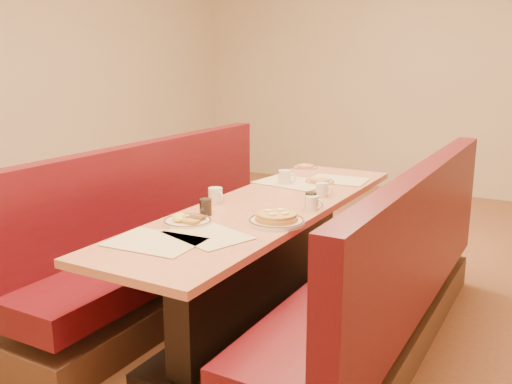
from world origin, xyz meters
The scene contains 18 objects.
ground centered at (0.00, 0.00, 0.00)m, with size 8.00×8.00×0.00m, color #9E6647.
diner_table centered at (0.00, 0.00, 0.37)m, with size 0.70×2.50×0.75m.
booth_left centered at (-0.73, 0.00, 0.36)m, with size 0.55×2.50×1.05m.
booth_right centered at (0.73, 0.00, 0.36)m, with size 0.55×2.50×1.05m.
placemat_near_left centered at (-0.12, -0.86, 0.75)m, with size 0.42×0.31×0.00m, color beige.
placemat_near_right centered at (0.04, -0.66, 0.75)m, with size 0.39×0.29×0.00m, color beige.
placemat_far_left centered at (-0.12, 0.60, 0.75)m, with size 0.46×0.34×0.00m, color beige.
placemat_far_right centered at (0.12, 0.83, 0.75)m, with size 0.39×0.29×0.00m, color beige.
pancake_plate centered at (0.23, -0.31, 0.77)m, with size 0.30×0.30×0.07m.
eggs_plate centered at (-0.17, -0.54, 0.77)m, with size 0.25×0.25×0.05m.
extra_plate_mid centered at (0.05, 0.68, 0.76)m, with size 0.20×0.20×0.04m.
extra_plate_far centered at (-0.25, 1.10, 0.76)m, with size 0.19×0.19×0.04m.
coffee_mug_a centered at (0.28, 0.03, 0.79)m, with size 0.10×0.07×0.08m.
coffee_mug_b centered at (-0.28, -0.11, 0.80)m, with size 0.12×0.08×0.09m.
coffee_mug_c centered at (0.21, 0.35, 0.79)m, with size 0.11×0.08×0.08m.
coffee_mug_d centered at (-0.15, 0.55, 0.80)m, with size 0.12×0.09×0.09m.
soda_tumbler_near centered at (-0.18, -0.36, 0.80)m, with size 0.07×0.07×0.09m.
soda_tumbler_mid centered at (0.25, 0.07, 0.79)m, with size 0.07×0.07×0.09m.
Camera 1 is at (1.53, -2.82, 1.59)m, focal length 40.00 mm.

